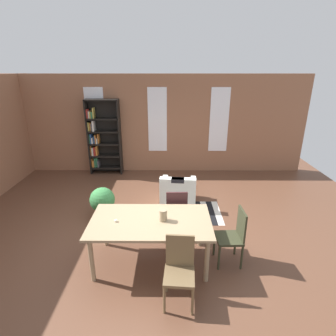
% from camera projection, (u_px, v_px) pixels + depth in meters
% --- Properties ---
extents(ground_plane, '(10.08, 10.08, 0.00)m').
position_uv_depth(ground_plane, '(150.00, 238.00, 5.00)').
color(ground_plane, brown).
extents(back_wall_brick, '(8.75, 0.12, 2.87)m').
position_uv_depth(back_wall_brick, '(158.00, 125.00, 7.90)').
color(back_wall_brick, '#966246').
rests_on(back_wall_brick, ground).
extents(window_pane_0, '(0.55, 0.02, 1.87)m').
position_uv_depth(window_pane_0, '(96.00, 120.00, 7.79)').
color(window_pane_0, white).
extents(window_pane_1, '(0.55, 0.02, 1.87)m').
position_uv_depth(window_pane_1, '(157.00, 120.00, 7.78)').
color(window_pane_1, white).
extents(window_pane_2, '(0.55, 0.02, 1.87)m').
position_uv_depth(window_pane_2, '(219.00, 120.00, 7.77)').
color(window_pane_2, white).
extents(dining_table, '(1.88, 1.06, 0.78)m').
position_uv_depth(dining_table, '(151.00, 225.00, 4.16)').
color(dining_table, '#957D5D').
rests_on(dining_table, ground).
extents(vase_on_table, '(0.12, 0.12, 0.18)m').
position_uv_depth(vase_on_table, '(163.00, 215.00, 4.10)').
color(vase_on_table, '#998466').
rests_on(vase_on_table, dining_table).
extents(tealight_candle_0, '(0.04, 0.04, 0.03)m').
position_uv_depth(tealight_candle_0, '(116.00, 221.00, 4.08)').
color(tealight_candle_0, silver).
rests_on(tealight_candle_0, dining_table).
extents(dining_chair_head_right, '(0.42, 0.42, 0.95)m').
position_uv_depth(dining_chair_head_right, '(233.00, 235.00, 4.22)').
color(dining_chair_head_right, '#30321F').
rests_on(dining_chair_head_right, ground).
extents(dining_chair_far_right, '(0.41, 0.41, 0.95)m').
position_uv_depth(dining_chair_far_right, '(176.00, 211.00, 4.93)').
color(dining_chair_far_right, '#3B1F21').
rests_on(dining_chair_far_right, ground).
extents(dining_chair_near_right, '(0.43, 0.43, 0.95)m').
position_uv_depth(dining_chair_near_right, '(179.00, 268.00, 3.51)').
color(dining_chair_near_right, brown).
rests_on(dining_chair_near_right, ground).
extents(bookshelf_tall, '(0.95, 0.31, 2.20)m').
position_uv_depth(bookshelf_tall, '(102.00, 138.00, 7.79)').
color(bookshelf_tall, black).
rests_on(bookshelf_tall, ground).
extents(armchair_white, '(0.87, 0.87, 0.75)m').
position_uv_depth(armchair_white, '(178.00, 192.00, 6.20)').
color(armchair_white, silver).
rests_on(armchair_white, ground).
extents(potted_plant_by_shelf, '(0.52, 0.52, 0.66)m').
position_uv_depth(potted_plant_by_shelf, '(102.00, 201.00, 5.60)').
color(potted_plant_by_shelf, '#9E6042').
rests_on(potted_plant_by_shelf, ground).
extents(striped_rug, '(1.35, 1.04, 0.01)m').
position_uv_depth(striped_rug, '(190.00, 212.00, 5.88)').
color(striped_rug, black).
rests_on(striped_rug, ground).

